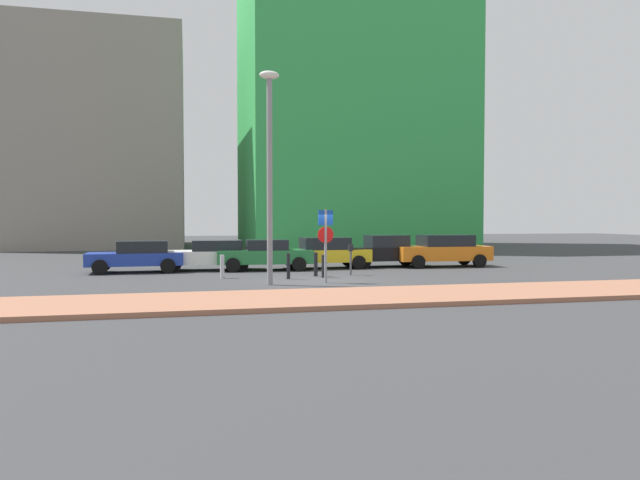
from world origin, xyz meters
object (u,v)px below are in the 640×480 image
object	(u,v)px
street_lamp	(270,161)
traffic_bollard_edge	(324,266)
parked_car_yellow	(325,252)
traffic_bollard_mid	(222,267)
parked_car_orange	(443,250)
parking_sign_post	(326,237)
parked_car_black	(386,251)
parked_car_green	(265,254)
traffic_bollard_far	(316,264)
traffic_bollard_near	(288,266)
parking_meter	(351,255)
parked_car_white	(210,254)
parked_car_blue	(137,256)

from	to	relation	value
street_lamp	traffic_bollard_edge	size ratio (longest dim) A/B	8.29
parked_car_yellow	traffic_bollard_mid	distance (m)	6.13
parked_car_yellow	street_lamp	world-z (taller)	street_lamp
parked_car_orange	parking_sign_post	size ratio (longest dim) A/B	1.72
parked_car_black	street_lamp	world-z (taller)	street_lamp
parked_car_black	parked_car_green	bearing A→B (deg)	-174.25
street_lamp	traffic_bollard_far	bearing A→B (deg)	49.83
parked_car_black	traffic_bollard_mid	bearing A→B (deg)	-155.12
traffic_bollard_near	parked_car_orange	bearing A→B (deg)	25.64
traffic_bollard_near	traffic_bollard_far	world-z (taller)	traffic_bollard_near
traffic_bollard_near	traffic_bollard_mid	size ratio (longest dim) A/B	1.09
parked_car_black	parking_meter	distance (m)	4.70
parking_sign_post	traffic_bollard_mid	size ratio (longest dim) A/B	2.92
parked_car_green	street_lamp	distance (m)	6.97
parked_car_yellow	parking_sign_post	world-z (taller)	parking_sign_post
parked_car_orange	traffic_bollard_mid	bearing A→B (deg)	-163.85
traffic_bollard_near	parked_car_white	bearing A→B (deg)	121.62
parked_car_yellow	parking_meter	world-z (taller)	parked_car_yellow
parked_car_white	traffic_bollard_edge	world-z (taller)	parked_car_white
parked_car_orange	traffic_bollard_near	bearing A→B (deg)	-154.36
traffic_bollard_near	traffic_bollard_far	xyz separation A→B (m)	(1.28, 0.83, -0.02)
parking_meter	traffic_bollard_mid	xyz separation A→B (m)	(-5.29, -0.04, -0.38)
street_lamp	traffic_bollard_mid	xyz separation A→B (m)	(-1.51, 2.73, -3.93)
parked_car_blue	traffic_bollard_near	bearing A→B (deg)	-35.56
parked_car_white	traffic_bollard_far	world-z (taller)	parked_car_white
parked_car_white	traffic_bollard_mid	bearing A→B (deg)	-85.07
parked_car_blue	traffic_bollard_mid	bearing A→B (deg)	-44.33
parked_car_yellow	traffic_bollard_mid	world-z (taller)	parked_car_yellow
parked_car_orange	parking_meter	world-z (taller)	parked_car_orange
parking_sign_post	parking_meter	size ratio (longest dim) A/B	2.09
parked_car_yellow	traffic_bollard_far	world-z (taller)	parked_car_yellow
street_lamp	traffic_bollard_near	xyz separation A→B (m)	(0.99, 1.86, -3.89)
parked_car_green	traffic_bollard_mid	bearing A→B (deg)	-123.91
parked_car_yellow	parked_car_black	world-z (taller)	parked_car_black
parked_car_orange	parked_car_white	bearing A→B (deg)	177.22
parked_car_blue	parking_meter	xyz separation A→B (m)	(8.76, -3.36, 0.11)
parked_car_black	parking_sign_post	bearing A→B (deg)	-125.86
traffic_bollard_edge	traffic_bollard_far	bearing A→B (deg)	107.07
parking_meter	parking_sign_post	bearing A→B (deg)	-123.56
parked_car_orange	traffic_bollard_near	xyz separation A→B (m)	(-8.39, -4.03, -0.32)
parked_car_black	traffic_bollard_far	world-z (taller)	parked_car_black
traffic_bollard_mid	traffic_bollard_edge	size ratio (longest dim) A/B	1.02
street_lamp	parked_car_black	bearing A→B (deg)	44.44
parked_car_black	street_lamp	size ratio (longest dim) A/B	0.52
parked_car_blue	parked_car_yellow	size ratio (longest dim) A/B	0.97
parked_car_yellow	parked_car_black	size ratio (longest dim) A/B	1.08
parked_car_green	traffic_bollard_far	size ratio (longest dim) A/B	4.51
parked_car_black	street_lamp	bearing A→B (deg)	-135.56
parked_car_black	parking_sign_post	world-z (taller)	parking_sign_post
parking_sign_post	parked_car_white	bearing A→B (deg)	122.16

